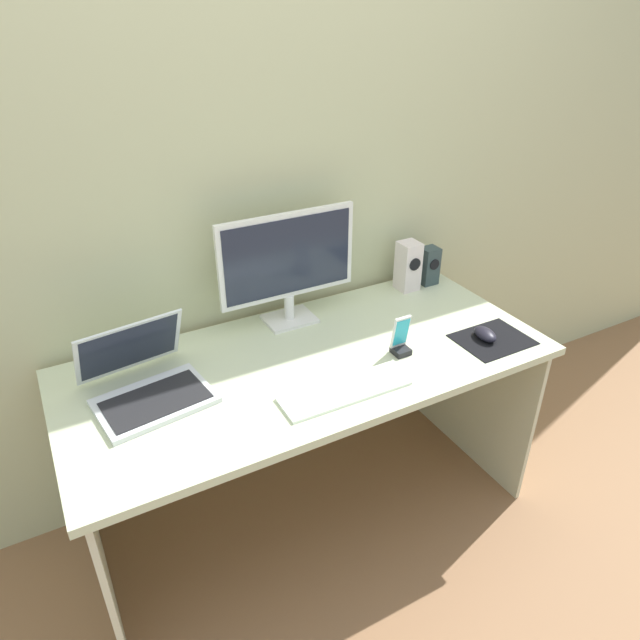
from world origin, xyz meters
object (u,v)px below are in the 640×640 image
Objects in this scene: speaker_near_monitor at (408,266)px; laptop at (146,382)px; mouse at (485,334)px; speaker_right at (429,266)px; monitor at (288,263)px; phone_in_dock at (401,340)px; keyboard_external at (345,391)px.

speaker_near_monitor is 1.12m from laptop.
speaker_near_monitor reaches higher than mouse.
speaker_near_monitor is (-0.11, 0.00, 0.02)m from speaker_right.
monitor reaches higher than mouse.
monitor is at bearing 121.75° from phone_in_dock.
mouse is (1.11, -0.24, -0.02)m from laptop.
mouse is (0.01, -0.45, -0.08)m from speaker_near_monitor.
keyboard_external is at bearing -140.23° from speaker_near_monitor.
speaker_right is 0.43× the size of laptop.
speaker_right is at bearing 0.80° from monitor.
keyboard_external is 0.58m from mouse.
speaker_right reaches higher than mouse.
phone_in_dock reaches higher than keyboard_external.
monitor is 0.73m from mouse.
laptop is (-1.21, -0.21, -0.03)m from speaker_right.
speaker_right is at bearing 35.80° from keyboard_external.
mouse reaches higher than keyboard_external.
speaker_near_monitor is 0.46m from mouse.
monitor is 5.10× the size of mouse.
laptop is (-0.57, -0.20, -0.19)m from monitor.
laptop is 3.67× the size of mouse.
speaker_near_monitor is at bearing 40.50° from keyboard_external.
mouse is (0.58, 0.03, 0.02)m from keyboard_external.
monitor is 0.63m from laptop.
laptop is at bearing -170.27° from speaker_right.
monitor is 2.55× the size of speaker_near_monitor.
speaker_near_monitor is 0.49× the size of keyboard_external.
speaker_right is at bearing 42.83° from phone_in_dock.
speaker_near_monitor is 0.55× the size of laptop.
mouse is (-0.10, -0.45, -0.06)m from speaker_right.
speaker_near_monitor is at bearing 51.43° from phone_in_dock.
keyboard_external is at bearing -160.01° from phone_in_dock.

